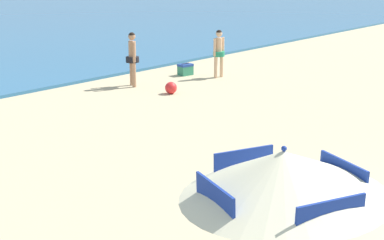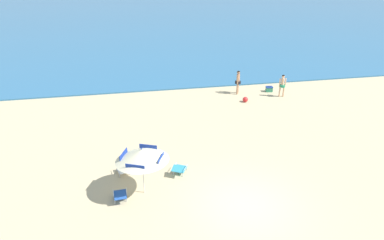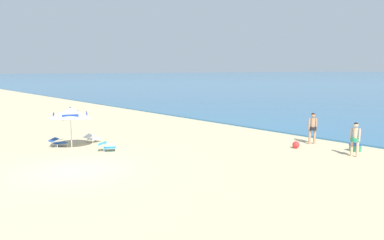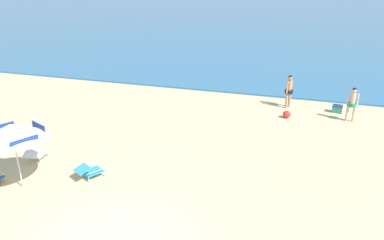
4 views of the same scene
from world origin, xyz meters
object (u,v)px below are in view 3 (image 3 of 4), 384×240
object	(u,v)px
beach_umbrella_striped_main	(70,113)
person_standing_near_shore	(355,137)
person_standing_beside	(313,126)
lounge_chair_under_umbrella	(92,138)
beach_ball	(296,145)
cooler_box	(355,148)
lounge_chair_facing_sea	(58,142)
lounge_chair_beside_umbrella	(107,146)

from	to	relation	value
beach_umbrella_striped_main	person_standing_near_shore	bearing A→B (deg)	42.35
beach_umbrella_striped_main	person_standing_beside	bearing A→B (deg)	54.92
beach_umbrella_striped_main	lounge_chair_under_umbrella	size ratio (longest dim) A/B	3.27
beach_umbrella_striped_main	person_standing_beside	xyz separation A→B (m)	(7.53, 10.72, -0.89)
beach_umbrella_striped_main	beach_ball	xyz separation A→B (m)	(7.59, 9.06, -1.72)
person_standing_beside	person_standing_near_shore	bearing A→B (deg)	-21.78
person_standing_near_shore	cooler_box	size ratio (longest dim) A/B	3.09
person_standing_near_shore	beach_ball	xyz separation A→B (m)	(-2.89, -0.49, -0.77)
beach_umbrella_striped_main	lounge_chair_facing_sea	distance (m)	1.95
person_standing_near_shore	lounge_chair_under_umbrella	bearing A→B (deg)	-144.86
beach_umbrella_striped_main	lounge_chair_beside_umbrella	size ratio (longest dim) A/B	3.16
lounge_chair_under_umbrella	cooler_box	xyz separation A→B (m)	(10.86, 9.11, -0.07)
lounge_chair_under_umbrella	lounge_chair_beside_umbrella	bearing A→B (deg)	-9.26
beach_umbrella_striped_main	lounge_chair_facing_sea	world-z (taller)	beach_umbrella_striped_main
lounge_chair_beside_umbrella	beach_ball	world-z (taller)	lounge_chair_beside_umbrella
lounge_chair_beside_umbrella	lounge_chair_facing_sea	xyz separation A→B (m)	(-2.73, -1.49, -0.00)
lounge_chair_facing_sea	person_standing_beside	world-z (taller)	person_standing_beside
beach_ball	cooler_box	bearing A→B (deg)	34.02
beach_umbrella_striped_main	lounge_chair_under_umbrella	xyz separation A→B (m)	(-0.86, 1.57, -1.63)
person_standing_near_shore	lounge_chair_facing_sea	bearing A→B (deg)	-139.29
person_standing_near_shore	person_standing_beside	size ratio (longest dim) A/B	0.94
lounge_chair_under_umbrella	lounge_chair_beside_umbrella	world-z (taller)	lounge_chair_under_umbrella
beach_umbrella_striped_main	lounge_chair_under_umbrella	distance (m)	2.42
lounge_chair_facing_sea	cooler_box	size ratio (longest dim) A/B	1.69
beach_umbrella_striped_main	cooler_box	world-z (taller)	beach_umbrella_striped_main
lounge_chair_facing_sea	person_standing_beside	bearing A→B (deg)	52.31
person_standing_beside	cooler_box	xyz separation A→B (m)	(2.46, -0.04, -0.81)
lounge_chair_beside_umbrella	person_standing_beside	world-z (taller)	person_standing_beside
beach_ball	beach_umbrella_striped_main	bearing A→B (deg)	-129.96
person_standing_beside	beach_ball	world-z (taller)	person_standing_beside
lounge_chair_under_umbrella	lounge_chair_beside_umbrella	xyz separation A→B (m)	(2.57, -0.42, 0.00)
beach_umbrella_striped_main	cooler_box	distance (m)	14.73
person_standing_near_shore	cooler_box	xyz separation A→B (m)	(-0.48, 1.13, -0.76)
cooler_box	lounge_chair_facing_sea	bearing A→B (deg)	-134.97
cooler_box	beach_ball	bearing A→B (deg)	-145.98
lounge_chair_facing_sea	person_standing_near_shore	distance (m)	15.18
lounge_chair_beside_umbrella	beach_ball	size ratio (longest dim) A/B	2.71
lounge_chair_facing_sea	lounge_chair_beside_umbrella	bearing A→B (deg)	28.62
cooler_box	lounge_chair_beside_umbrella	bearing A→B (deg)	-130.99
beach_umbrella_striped_main	person_standing_beside	size ratio (longest dim) A/B	1.81
lounge_chair_under_umbrella	person_standing_beside	world-z (taller)	person_standing_beside
person_standing_near_shore	cooler_box	world-z (taller)	person_standing_near_shore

